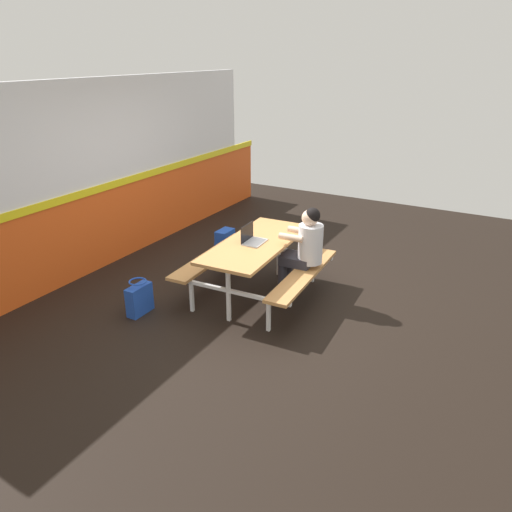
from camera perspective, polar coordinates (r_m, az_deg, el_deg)
name	(u,v)px	position (r m, az deg, el deg)	size (l,w,h in m)	color
ground_plane	(257,295)	(6.33, 0.12, -4.60)	(10.00, 10.00, 0.02)	black
accent_backdrop	(107,178)	(7.33, -17.01, 8.74)	(8.00, 0.14, 2.60)	#E55119
picnic_table_main	(256,254)	(6.06, 0.00, 0.21)	(1.82, 1.63, 0.74)	tan
student_nearer	(304,246)	(5.99, 5.67, 1.16)	(0.37, 0.53, 1.21)	#2D2D38
laptop_silver	(252,239)	(5.97, -0.46, 2.05)	(0.33, 0.24, 0.22)	silver
backpack_dark	(225,244)	(7.39, -3.68, 1.41)	(0.30, 0.22, 0.44)	#1E47B2
tote_bag_bright	(139,299)	(5.97, -13.49, -4.87)	(0.34, 0.21, 0.43)	#1E47B2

